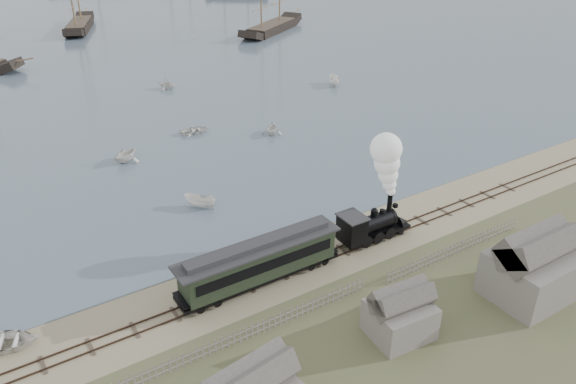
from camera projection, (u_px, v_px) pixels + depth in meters
ground at (280, 257)px, 46.15m from camera, size 600.00×600.00×0.00m
rail_track at (293, 269)px, 44.64m from camera, size 120.00×1.80×0.16m
picket_fence_west at (253, 337)px, 37.87m from camera, size 19.00×0.10×1.20m
picket_fence_east at (456, 255)px, 46.51m from camera, size 15.00×0.10×1.20m
shed_mid at (398, 334)px, 38.19m from camera, size 4.00×3.50×3.60m
shed_right at (526, 294)px, 41.92m from camera, size 6.00×5.00×5.10m
locomotive at (384, 194)px, 46.98m from camera, size 7.32×2.73×9.13m
passenger_coach at (259, 260)px, 42.24m from camera, size 13.30×2.57×3.23m
beached_dinghy at (4, 342)px, 36.83m from camera, size 4.57×5.28×0.92m
rowboat_1 at (125, 154)px, 62.00m from camera, size 4.36×4.53×1.83m
rowboat_2 at (200, 201)px, 53.08m from camera, size 3.21×2.98×1.23m
rowboat_3 at (195, 130)px, 69.54m from camera, size 3.01×3.90×0.75m
rowboat_4 at (272, 128)px, 69.09m from camera, size 3.97×3.95×1.58m
rowboat_5 at (334, 81)px, 86.58m from camera, size 3.83×2.87×1.39m
rowboat_7 at (167, 84)px, 84.90m from camera, size 3.98×3.85×1.61m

